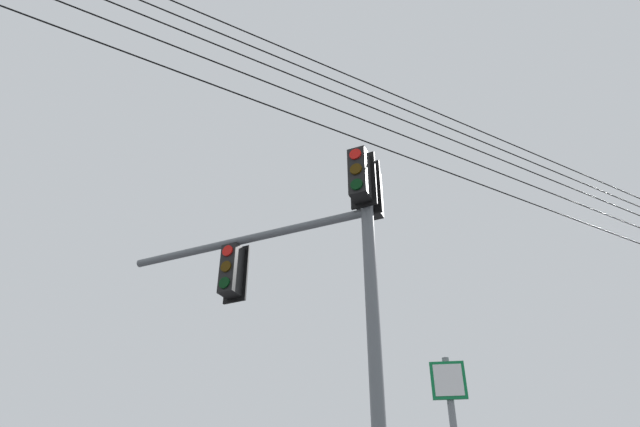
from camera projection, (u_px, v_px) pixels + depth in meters
signal_mast_assembly at (327, 276)px, 8.47m from camera, size 4.28×2.99×7.05m
overhead_wire_span at (399, 121)px, 10.29m from camera, size 17.37×6.16×1.80m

